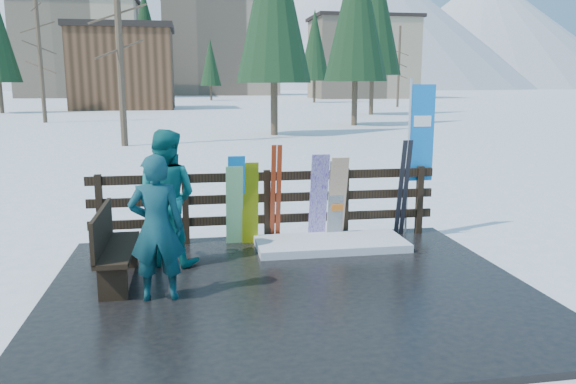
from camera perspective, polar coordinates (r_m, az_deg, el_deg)
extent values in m
plane|color=white|center=(7.17, 0.27, -10.21)|extent=(700.00, 700.00, 0.00)
cube|color=black|center=(7.15, 0.27, -9.91)|extent=(6.00, 5.00, 0.08)
cube|color=black|center=(9.11, -18.57, -1.89)|extent=(0.10, 0.10, 1.15)
cube|color=black|center=(9.00, -10.36, -1.65)|extent=(0.10, 0.10, 1.15)
cube|color=black|center=(9.07, -2.13, -1.37)|extent=(0.10, 0.10, 1.15)
cube|color=black|center=(9.32, 5.82, -1.08)|extent=(0.10, 0.10, 1.15)
cube|color=black|center=(9.75, 13.21, -0.79)|extent=(0.10, 0.10, 1.15)
cube|color=black|center=(9.12, -2.12, -2.75)|extent=(5.60, 0.05, 0.14)
cube|color=black|center=(9.04, -2.13, -0.60)|extent=(5.60, 0.05, 0.14)
cube|color=black|center=(8.98, -2.15, 1.59)|extent=(5.60, 0.05, 0.14)
cube|color=white|center=(8.79, 4.38, -5.26)|extent=(2.32, 1.00, 0.12)
cube|color=black|center=(7.45, -16.89, -5.57)|extent=(0.40, 1.50, 0.06)
cube|color=black|center=(6.95, -17.39, -8.74)|extent=(0.34, 0.06, 0.45)
cube|color=black|center=(8.09, -16.28, -5.91)|extent=(0.34, 0.06, 0.45)
cube|color=black|center=(7.41, -18.39, -3.59)|extent=(0.05, 1.50, 0.50)
cube|color=#1088E9|center=(8.77, -5.26, -0.86)|extent=(0.26, 0.36, 1.44)
cube|color=white|center=(8.79, -5.46, -1.38)|extent=(0.26, 0.30, 1.28)
cube|color=#ECFF03|center=(8.80, -3.85, -1.18)|extent=(0.25, 0.23, 1.33)
cube|color=silver|center=(8.97, 3.12, -0.59)|extent=(0.28, 0.32, 1.44)
cube|color=black|center=(9.04, 4.88, -0.90)|extent=(0.25, 0.23, 1.32)
cube|color=silver|center=(9.04, 5.04, -0.69)|extent=(0.28, 0.35, 1.38)
cube|color=#AE3115|center=(8.89, -1.53, -0.18)|extent=(0.07, 0.32, 1.59)
cube|color=#AE3115|center=(8.90, -0.96, -0.16)|extent=(0.08, 0.32, 1.59)
cube|color=black|center=(9.42, 11.36, 0.35)|extent=(0.08, 0.30, 1.62)
cube|color=black|center=(9.45, 11.87, 0.36)|extent=(0.08, 0.30, 1.62)
cylinder|color=silver|center=(9.60, 12.12, 3.47)|extent=(0.04, 0.04, 2.60)
cube|color=blue|center=(9.64, 13.44, 5.83)|extent=(0.42, 0.02, 1.60)
imported|color=#115750|center=(6.68, -13.20, -3.57)|extent=(0.64, 0.42, 1.73)
imported|color=#106867|center=(7.99, -12.34, -0.55)|extent=(1.12, 1.00, 1.90)
cube|color=tan|center=(118.61, -20.35, 13.36)|extent=(22.00, 14.00, 18.00)
cube|color=black|center=(119.47, -20.66, 17.81)|extent=(23.10, 14.70, 0.60)
cube|color=gray|center=(137.03, -6.88, 14.37)|extent=(26.00, 16.00, 22.00)
cube|color=tan|center=(106.35, 7.57, 13.21)|extent=(18.00, 12.00, 14.00)
cube|color=black|center=(106.90, 7.68, 17.12)|extent=(18.90, 12.60, 0.60)
cube|color=brown|center=(61.98, -16.36, 11.80)|extent=(10.00, 8.00, 8.00)
cube|color=black|center=(62.23, -16.58, 15.75)|extent=(10.50, 8.40, 0.60)
cylinder|color=#382B1E|center=(24.87, -16.87, 16.03)|extent=(0.28, 0.28, 9.98)
cone|color=black|center=(29.01, -1.45, 16.27)|extent=(3.81, 3.81, 10.58)
cone|color=black|center=(36.16, 6.92, 15.48)|extent=(3.97, 3.97, 11.02)
cylinder|color=#382B1E|center=(41.81, -23.91, 12.78)|extent=(0.28, 0.28, 9.22)
cone|color=black|center=(49.16, 8.64, 15.57)|extent=(4.80, 4.80, 13.33)
cylinder|color=#382B1E|center=(65.82, 11.19, 12.36)|extent=(0.28, 0.28, 8.94)
cone|color=black|center=(66.86, -14.22, 13.67)|extent=(4.44, 4.44, 12.34)
cone|color=black|center=(80.51, 2.71, 13.39)|extent=(4.37, 4.37, 12.15)
cone|color=black|center=(91.66, -7.87, 12.08)|extent=(3.31, 3.31, 9.19)
cone|color=white|center=(331.57, 6.65, 17.33)|extent=(200.00, 200.00, 80.00)
cone|color=white|center=(383.61, 19.24, 15.18)|extent=(180.00, 180.00, 70.00)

